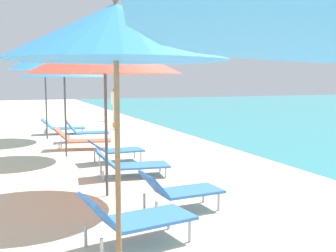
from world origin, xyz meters
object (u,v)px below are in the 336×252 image
at_px(lounger_farthest_inland, 86,131).
at_px(lounger_third_inland, 179,190).
at_px(lounger_fourth_shoreside, 82,139).
at_px(lounger_fourth_inland, 116,149).
at_px(lounger_third_shoreside, 130,164).
at_px(lounger_farthest_shoreside, 62,127).
at_px(umbrella_second, 116,33).
at_px(umbrella_third, 105,56).
at_px(lounger_second_shoreside, 135,217).
at_px(umbrella_fourth, 64,67).
at_px(person_walking_near, 115,101).
at_px(beach_ball, 116,125).
at_px(umbrella_farthest, 45,61).

bearing_deg(lounger_farthest_inland, lounger_third_inland, -81.39).
height_order(lounger_fourth_shoreside, lounger_fourth_inland, lounger_fourth_shoreside).
bearing_deg(lounger_fourth_inland, lounger_fourth_shoreside, 100.47).
height_order(lounger_third_shoreside, lounger_farthest_shoreside, lounger_third_shoreside).
distance_m(umbrella_second, umbrella_third, 3.28).
bearing_deg(lounger_second_shoreside, lounger_fourth_inland, 69.31).
xyz_separation_m(umbrella_fourth, lounger_fourth_shoreside, (0.56, 0.98, -1.99)).
xyz_separation_m(lounger_farthest_shoreside, person_walking_near, (2.94, 3.96, 0.68)).
bearing_deg(umbrella_third, lounger_fourth_inland, 73.04).
bearing_deg(beach_ball, umbrella_farthest, -146.69).
relative_size(lounger_second_shoreside, lounger_farthest_shoreside, 0.88).
xyz_separation_m(umbrella_third, umbrella_fourth, (-0.18, 3.86, -0.09)).
relative_size(umbrella_third, lounger_fourth_shoreside, 1.67).
bearing_deg(person_walking_near, lounger_farthest_shoreside, -67.23).
height_order(lounger_second_shoreside, lounger_fourth_shoreside, lounger_second_shoreside).
bearing_deg(lounger_fourth_shoreside, lounger_second_shoreside, -81.06).
bearing_deg(lounger_third_inland, umbrella_third, 121.06).
xyz_separation_m(lounger_third_inland, umbrella_fourth, (-1.01, 5.06, 1.94)).
distance_m(lounger_fourth_inland, umbrella_farthest, 5.18).
relative_size(umbrella_second, umbrella_fourth, 1.04).
distance_m(umbrella_fourth, person_walking_near, 9.17).
xyz_separation_m(umbrella_farthest, person_walking_near, (3.56, 5.04, -1.62)).
height_order(umbrella_farthest, lounger_farthest_inland, umbrella_farthest).
height_order(umbrella_second, lounger_fourth_shoreside, umbrella_second).
bearing_deg(umbrella_fourth, lounger_third_inland, -78.72).
xyz_separation_m(lounger_fourth_inland, umbrella_farthest, (-1.19, 4.51, 2.25)).
relative_size(lounger_fourth_inland, person_walking_near, 0.82).
bearing_deg(lounger_fourth_shoreside, lounger_third_shoreside, -70.90).
height_order(lounger_farthest_shoreside, person_walking_near, person_walking_near).
distance_m(umbrella_farthest, person_walking_near, 6.38).
bearing_deg(lounger_fourth_inland, lounger_second_shoreside, -102.76).
bearing_deg(umbrella_fourth, lounger_farthest_shoreside, 84.38).
xyz_separation_m(lounger_third_inland, umbrella_farthest, (-1.19, 8.43, 2.22)).
bearing_deg(person_walking_near, lounger_third_inland, -40.64).
xyz_separation_m(lounger_third_inland, person_walking_near, (2.37, 13.47, 0.60)).
height_order(umbrella_fourth, person_walking_near, umbrella_fourth).
relative_size(lounger_fourth_inland, lounger_farthest_inland, 0.92).
relative_size(umbrella_third, lounger_fourth_inland, 2.13).
bearing_deg(umbrella_third, lounger_fourth_shoreside, 85.44).
distance_m(lounger_fourth_shoreside, beach_ball, 4.70).
bearing_deg(lounger_farthest_shoreside, lounger_second_shoreside, -83.06).
distance_m(umbrella_fourth, lounger_farthest_shoreside, 4.91).
relative_size(umbrella_second, umbrella_third, 0.99).
distance_m(lounger_third_shoreside, lounger_farthest_shoreside, 7.14).
xyz_separation_m(umbrella_fourth, person_walking_near, (3.38, 8.42, -1.34)).
relative_size(umbrella_fourth, umbrella_farthest, 0.89).
height_order(umbrella_second, lounger_fourth_inland, umbrella_second).
relative_size(umbrella_third, person_walking_near, 1.76).
relative_size(umbrella_fourth, beach_ball, 8.04).
bearing_deg(lounger_farthest_shoreside, person_walking_near, 62.64).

